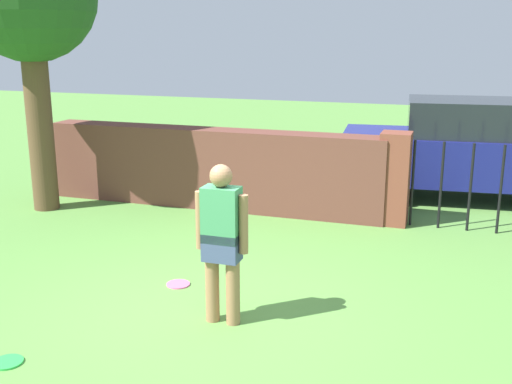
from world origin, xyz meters
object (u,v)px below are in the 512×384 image
(person, at_px, (222,237))
(car, at_px, (466,150))
(frisbee_green, at_px, (8,362))
(frisbee_pink, at_px, (178,284))
(tree, at_px, (29,0))

(person, relative_size, car, 0.37)
(car, bearing_deg, frisbee_green, -123.16)
(frisbee_pink, bearing_deg, person, -40.14)
(frisbee_green, distance_m, frisbee_pink, 2.17)
(person, height_order, frisbee_pink, person)
(tree, height_order, frisbee_pink, tree)
(car, distance_m, frisbee_green, 8.12)
(tree, height_order, frisbee_green, tree)
(tree, distance_m, car, 7.52)
(car, height_order, frisbee_green, car)
(tree, bearing_deg, car, 23.86)
(tree, relative_size, frisbee_green, 16.43)
(frisbee_pink, bearing_deg, tree, 147.18)
(car, bearing_deg, tree, -161.78)
(tree, bearing_deg, frisbee_pink, -32.82)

